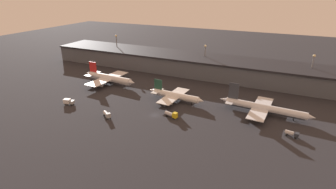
% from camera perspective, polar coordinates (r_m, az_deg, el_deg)
% --- Properties ---
extents(ground, '(600.00, 600.00, 0.00)m').
position_cam_1_polar(ground, '(136.74, -2.93, -4.51)').
color(ground, '#26262B').
extents(terminal_building, '(253.23, 31.66, 13.30)m').
position_cam_1_polar(terminal_building, '(200.42, 7.32, 6.29)').
color(terminal_building, '#4C515B').
rests_on(terminal_building, ground).
extents(airplane_0, '(43.18, 34.95, 13.46)m').
position_cam_1_polar(airplane_0, '(183.68, -12.71, 3.49)').
color(airplane_0, silver).
rests_on(airplane_0, ground).
extents(airplane_1, '(35.78, 27.29, 11.34)m').
position_cam_1_polar(airplane_1, '(151.85, 1.58, -0.27)').
color(airplane_1, white).
rests_on(airplane_1, ground).
extents(airplane_2, '(48.04, 31.73, 14.41)m').
position_cam_1_polar(airplane_2, '(145.00, 20.09, -2.80)').
color(airplane_2, silver).
rests_on(airplane_2, ground).
extents(service_vehicle_0, '(6.17, 3.72, 3.21)m').
position_cam_1_polar(service_vehicle_0, '(158.22, -20.83, -1.44)').
color(service_vehicle_0, '#9EA3A8').
rests_on(service_vehicle_0, ground).
extents(service_vehicle_1, '(6.09, 4.78, 3.04)m').
position_cam_1_polar(service_vehicle_1, '(137.34, -13.16, -4.21)').
color(service_vehicle_1, '#9EA3A8').
rests_on(service_vehicle_1, ground).
extents(service_vehicle_2, '(5.99, 3.20, 2.65)m').
position_cam_1_polar(service_vehicle_2, '(129.62, 25.34, -7.69)').
color(service_vehicle_2, '#282D38').
rests_on(service_vehicle_2, ground).
extents(service_vehicle_3, '(7.51, 3.78, 3.39)m').
position_cam_1_polar(service_vehicle_3, '(133.42, 0.77, -4.36)').
color(service_vehicle_3, gold).
rests_on(service_vehicle_3, ground).
extents(lamp_post_0, '(1.80, 1.80, 23.46)m').
position_cam_1_polar(lamp_post_0, '(235.99, -11.10, 10.61)').
color(lamp_post_0, slate).
rests_on(lamp_post_0, ground).
extents(lamp_post_1, '(1.80, 1.80, 21.99)m').
position_cam_1_polar(lamp_post_1, '(200.86, 8.03, 8.51)').
color(lamp_post_1, slate).
rests_on(lamp_post_1, ground).
extents(lamp_post_2, '(1.80, 1.80, 22.07)m').
position_cam_1_polar(lamp_post_2, '(193.33, 28.85, 5.38)').
color(lamp_post_2, slate).
rests_on(lamp_post_2, ground).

